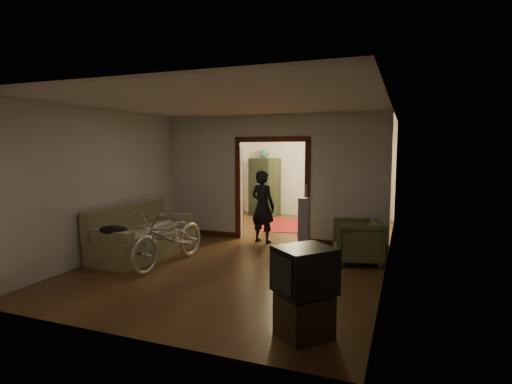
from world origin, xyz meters
The scene contains 24 objects.
floor centered at (0.00, 0.00, 0.00)m, with size 5.00×8.50×0.01m, color #402714.
ceiling centered at (0.00, 0.00, 2.80)m, with size 5.00×8.50×0.01m, color white.
wall_back centered at (0.00, 4.25, 1.40)m, with size 5.00×0.02×2.80m, color beige.
wall_left centered at (-2.50, 0.00, 1.40)m, with size 0.02×8.50×2.80m, color beige.
wall_right centered at (2.50, 0.00, 1.40)m, with size 0.02×8.50×2.80m, color beige.
partition_wall centered at (0.00, 0.75, 1.40)m, with size 5.00×0.14×2.80m, color beige.
door_casing centered at (0.00, 0.75, 1.10)m, with size 1.74×0.20×2.32m, color #401B0E.
far_window centered at (0.70, 4.21, 1.55)m, with size 0.98×0.06×1.28m, color black.
chandelier centered at (0.00, 2.50, 2.35)m, with size 0.24×0.24×0.24m, color #FFE0A5.
light_switch centered at (1.05, 0.68, 1.25)m, with size 0.08×0.01×0.12m, color silver.
sofa centered at (-1.90, -1.36, 0.49)m, with size 0.96×2.13×0.98m, color #797451.
rolled_paper centered at (-1.80, -1.06, 0.53)m, with size 0.10×0.10×0.84m, color beige.
jacket centered at (-1.85, -2.27, 0.68)m, with size 0.52×0.39×0.15m, color black.
bicycle centered at (-1.10, -1.71, 0.51)m, with size 0.67×1.92×1.01m, color silver.
armchair centered at (2.00, -0.39, 0.39)m, with size 0.83×0.86×0.78m, color #555C34.
tv_stand centered at (1.79, -3.54, 0.24)m, with size 0.52×0.47×0.47m, color black.
crt_tv centered at (1.79, -3.54, 0.75)m, with size 0.58×0.52×0.50m, color black.
vacuum centered at (0.87, 0.15, 0.54)m, with size 0.33×0.26×1.07m, color gray.
person centered at (-0.13, 0.45, 0.80)m, with size 0.58×0.38×1.59m, color black.
oriental_rug centered at (-0.09, 2.54, 0.01)m, with size 1.50×1.97×0.01m, color maroon.
locker centered at (-1.30, 3.88, 0.88)m, with size 0.88×0.49×1.77m, color #2B341F.
globe centered at (-1.30, 3.88, 1.94)m, with size 0.26×0.26×0.26m, color #1E5972.
desk centered at (0.98, 3.68, 0.40)m, with size 1.09×0.61×0.81m, color #341E11.
desk_chair centered at (0.73, 3.27, 0.45)m, with size 0.40×0.40×0.90m, color #341E11.
Camera 1 is at (2.78, -7.65, 2.06)m, focal length 28.00 mm.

